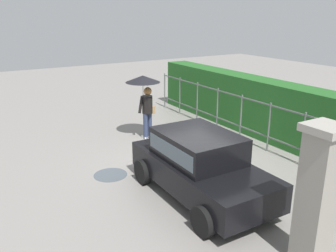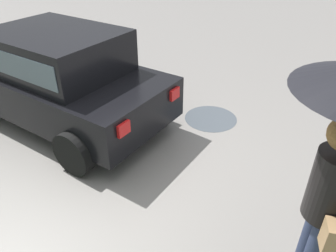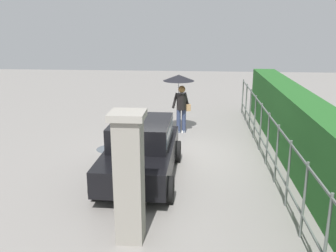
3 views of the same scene
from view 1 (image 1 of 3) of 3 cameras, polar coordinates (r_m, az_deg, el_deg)
ground_plane at (r=9.87m, az=3.38°, el=-6.14°), size 40.00×40.00×0.00m
car at (r=7.97m, az=5.10°, el=-5.90°), size 3.76×1.90×1.48m
pedestrian at (r=11.43m, az=-3.79°, el=5.76°), size 1.11×1.11×2.10m
gate_pillar at (r=6.17m, az=22.88°, el=-10.31°), size 0.60×0.60×2.42m
fence_section at (r=10.90m, az=15.95°, el=0.17°), size 12.18×0.05×1.50m
hedge_row at (r=11.53m, az=19.12°, el=1.47°), size 13.13×0.90×1.90m
puddle_near at (r=9.35m, az=-9.23°, el=-7.75°), size 0.87×0.87×0.00m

